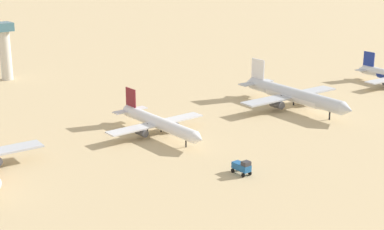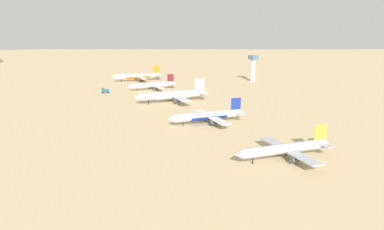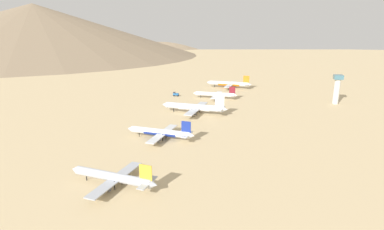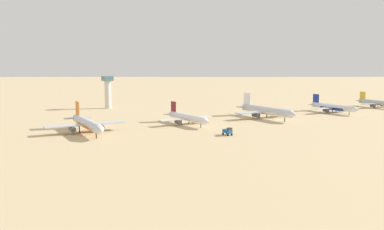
{
  "view_description": "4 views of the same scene",
  "coord_description": "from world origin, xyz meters",
  "px_view_note": "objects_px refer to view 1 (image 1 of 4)",
  "views": [
    {
      "loc": [
        132.4,
        -155.38,
        56.85
      ],
      "look_at": [
        -0.07,
        -45.46,
        5.51
      ],
      "focal_mm": 53.89,
      "sensor_mm": 36.0,
      "label": 1
    },
    {
      "loc": [
        91.61,
        205.25,
        44.77
      ],
      "look_at": [
        14.91,
        52.46,
        3.92
      ],
      "focal_mm": 31.93,
      "sensor_mm": 36.0,
      "label": 2
    },
    {
      "loc": [
        -49.3,
        215.28,
        60.85
      ],
      "look_at": [
        0.7,
        14.52,
        3.08
      ],
      "focal_mm": 28.46,
      "sensor_mm": 36.0,
      "label": 3
    },
    {
      "loc": [
        181.85,
        -178.11,
        34.76
      ],
      "look_at": [
        2.47,
        -56.73,
        6.33
      ],
      "focal_mm": 37.12,
      "sensor_mm": 36.0,
      "label": 4
    }
  ],
  "objects_px": {
    "parked_jet_2": "(293,95)",
    "service_truck": "(242,167)",
    "parked_jet_1": "(158,123)",
    "control_tower": "(5,48)"
  },
  "relations": [
    {
      "from": "parked_jet_2",
      "to": "control_tower",
      "type": "height_order",
      "value": "control_tower"
    },
    {
      "from": "parked_jet_1",
      "to": "parked_jet_2",
      "type": "relative_size",
      "value": 0.8
    },
    {
      "from": "parked_jet_1",
      "to": "service_truck",
      "type": "xyz_separation_m",
      "value": [
        38.96,
        -2.05,
        -1.96
      ]
    },
    {
      "from": "parked_jet_2",
      "to": "parked_jet_1",
      "type": "bearing_deg",
      "value": -96.6
    },
    {
      "from": "parked_jet_1",
      "to": "service_truck",
      "type": "height_order",
      "value": "parked_jet_1"
    },
    {
      "from": "parked_jet_2",
      "to": "service_truck",
      "type": "bearing_deg",
      "value": -60.41
    },
    {
      "from": "parked_jet_2",
      "to": "control_tower",
      "type": "bearing_deg",
      "value": -151.04
    },
    {
      "from": "parked_jet_1",
      "to": "parked_jet_2",
      "type": "xyz_separation_m",
      "value": [
        6.4,
        55.3,
        0.94
      ]
    },
    {
      "from": "parked_jet_1",
      "to": "control_tower",
      "type": "distance_m",
      "value": 103.65
    },
    {
      "from": "parked_jet_2",
      "to": "service_truck",
      "type": "height_order",
      "value": "parked_jet_2"
    }
  ]
}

